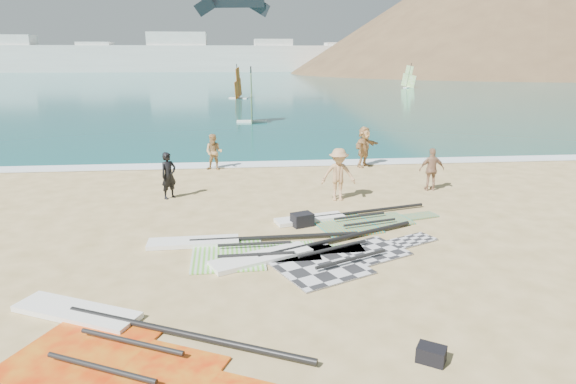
{
  "coord_description": "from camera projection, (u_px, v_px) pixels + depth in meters",
  "views": [
    {
      "loc": [
        -1.0,
        -9.95,
        4.98
      ],
      "look_at": [
        0.38,
        4.0,
        1.0
      ],
      "focal_mm": 30.0,
      "sensor_mm": 36.0,
      "label": 1
    }
  ],
  "objects": [
    {
      "name": "ground",
      "position": [
        289.0,
        282.0,
        10.99
      ],
      "size": [
        300.0,
        300.0,
        0.0
      ],
      "primitive_type": "plane",
      "color": "#D5B77C",
      "rests_on": "ground"
    },
    {
      "name": "sea",
      "position": [
        243.0,
        74.0,
        137.35
      ],
      "size": [
        300.0,
        240.0,
        0.06
      ],
      "primitive_type": "cube",
      "color": "#0B514B",
      "rests_on": "ground"
    },
    {
      "name": "surf_line",
      "position": [
        263.0,
        165.0,
        22.76
      ],
      "size": [
        300.0,
        1.2,
        0.04
      ],
      "primitive_type": "cube",
      "color": "white",
      "rests_on": "ground"
    },
    {
      "name": "far_town",
      "position": [
        192.0,
        57.0,
        151.87
      ],
      "size": [
        160.0,
        8.0,
        12.0
      ],
      "color": "white",
      "rests_on": "ground"
    },
    {
      "name": "headland_main",
      "position": [
        528.0,
        73.0,
        143.46
      ],
      "size": [
        143.0,
        143.0,
        45.0
      ],
      "primitive_type": "cone",
      "color": "brown",
      "rests_on": "ground"
    },
    {
      "name": "rig_grey",
      "position": [
        315.0,
        255.0,
        12.34
      ],
      "size": [
        6.34,
        4.06,
        0.2
      ],
      "rotation": [
        0.0,
        0.0,
        0.43
      ],
      "color": "#27272A",
      "rests_on": "ground"
    },
    {
      "name": "rig_green",
      "position": [
        237.0,
        247.0,
        12.84
      ],
      "size": [
        5.85,
        2.32,
        0.2
      ],
      "rotation": [
        0.0,
        0.0,
        0.03
      ],
      "color": "#5FC82B",
      "rests_on": "ground"
    },
    {
      "name": "rig_orange",
      "position": [
        346.0,
        220.0,
        14.97
      ],
      "size": [
        5.32,
        2.78,
        0.2
      ],
      "rotation": [
        0.0,
        0.0,
        0.26
      ],
      "color": "orange",
      "rests_on": "ground"
    },
    {
      "name": "rig_red",
      "position": [
        112.0,
        339.0,
        8.69
      ],
      "size": [
        5.9,
        4.19,
        0.2
      ],
      "rotation": [
        0.0,
        0.0,
        -0.44
      ],
      "color": "red",
      "rests_on": "ground"
    },
    {
      "name": "gear_bag_near",
      "position": [
        302.0,
        220.0,
        14.57
      ],
      "size": [
        0.73,
        0.63,
        0.39
      ],
      "primitive_type": "cube",
      "rotation": [
        0.0,
        0.0,
        0.35
      ],
      "color": "black",
      "rests_on": "ground"
    },
    {
      "name": "gear_bag_far",
      "position": [
        431.0,
        354.0,
        8.1
      ],
      "size": [
        0.57,
        0.52,
        0.28
      ],
      "primitive_type": "cube",
      "rotation": [
        0.0,
        0.0,
        -0.58
      ],
      "color": "black",
      "rests_on": "ground"
    },
    {
      "name": "person_wetsuit",
      "position": [
        169.0,
        176.0,
        17.22
      ],
      "size": [
        0.73,
        0.72,
        1.69
      ],
      "primitive_type": "imported",
      "rotation": [
        0.0,
        0.0,
        0.75
      ],
      "color": "black",
      "rests_on": "ground"
    },
    {
      "name": "beachgoer_left",
      "position": [
        214.0,
        152.0,
        21.56
      ],
      "size": [
        0.91,
        0.78,
        1.63
      ],
      "primitive_type": "imported",
      "rotation": [
        0.0,
        0.0,
        -0.24
      ],
      "color": "tan",
      "rests_on": "ground"
    },
    {
      "name": "beachgoer_mid",
      "position": [
        338.0,
        174.0,
        16.99
      ],
      "size": [
        1.26,
        0.78,
        1.87
      ],
      "primitive_type": "imported",
      "rotation": [
        0.0,
        0.0,
        -0.07
      ],
      "color": "tan",
      "rests_on": "ground"
    },
    {
      "name": "beachgoer_back",
      "position": [
        432.0,
        169.0,
        18.27
      ],
      "size": [
        0.97,
        0.44,
        1.63
      ],
      "primitive_type": "imported",
      "rotation": [
        0.0,
        0.0,
        3.09
      ],
      "color": "#9A7054",
      "rests_on": "ground"
    },
    {
      "name": "beachgoer_right",
      "position": [
        364.0,
        147.0,
        22.18
      ],
      "size": [
        1.64,
        1.6,
        1.87
      ],
      "primitive_type": "imported",
      "rotation": [
        0.0,
        0.0,
        0.77
      ],
      "color": "tan",
      "rests_on": "ground"
    },
    {
      "name": "windsurfer_left",
      "position": [
        252.0,
        106.0,
        36.77
      ],
      "size": [
        2.36,
        2.86,
        4.26
      ],
      "rotation": [
        0.0,
        0.0,
        -0.05
      ],
      "color": "white",
      "rests_on": "ground"
    },
    {
      "name": "windsurfer_centre",
      "position": [
        238.0,
        88.0,
        57.28
      ],
      "size": [
        2.33,
        2.63,
        4.09
      ],
      "rotation": [
        0.0,
        0.0,
        -0.31
      ],
      "color": "white",
      "rests_on": "ground"
    },
    {
      "name": "windsurfer_right",
      "position": [
        409.0,
        80.0,
        76.54
      ],
      "size": [
        2.01,
        2.0,
        3.91
      ],
      "rotation": [
        0.0,
        0.0,
        0.73
      ],
      "color": "white",
      "rests_on": "ground"
    },
    {
      "name": "kitesurf_kite",
      "position": [
        232.0,
        2.0,
        48.71
      ],
      "size": [
        7.66,
        2.12,
        2.49
      ],
      "rotation": [
        0.0,
        0.0,
        -0.19
      ],
      "color": "black",
      "rests_on": "ground"
    }
  ]
}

